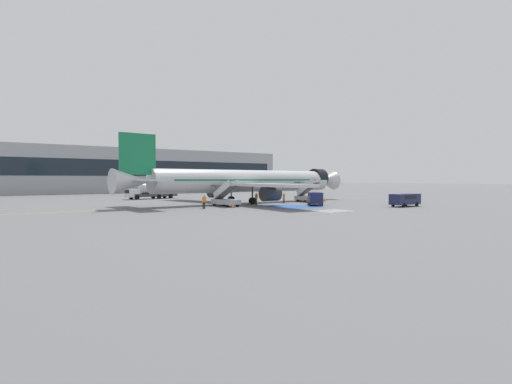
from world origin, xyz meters
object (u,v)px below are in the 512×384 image
(boarding_stairs_aft, at_px, (225,200))
(ground_crew_0, at_px, (256,198))
(ground_crew_1, at_px, (204,201))
(ground_crew_2, at_px, (284,197))
(service_van_0, at_px, (315,197))
(service_van_1, at_px, (405,199))
(traffic_cone_1, at_px, (325,200))
(terminal_building, at_px, (80,170))
(airliner, at_px, (246,181))
(traffic_cone_0, at_px, (233,206))
(boarding_stairs_forward, at_px, (308,196))
(ground_crew_3, at_px, (203,201))
(fuel_tanker, at_px, (152,191))

(boarding_stairs_aft, bearing_deg, ground_crew_0, 4.99)
(ground_crew_1, bearing_deg, ground_crew_0, 75.87)
(ground_crew_2, bearing_deg, service_van_0, 16.35)
(service_van_1, xyz_separation_m, ground_crew_2, (-9.35, 16.88, -0.16))
(traffic_cone_1, height_order, terminal_building, terminal_building)
(ground_crew_1, distance_m, ground_crew_2, 17.46)
(airliner, bearing_deg, ground_crew_0, -13.46)
(ground_crew_0, xyz_separation_m, terminal_building, (-12.62, 70.38, 5.55))
(traffic_cone_0, height_order, traffic_cone_1, traffic_cone_1)
(ground_crew_0, bearing_deg, boarding_stairs_forward, 38.79)
(boarding_stairs_aft, xyz_separation_m, ground_crew_0, (6.30, 1.00, 0.08))
(terminal_building, bearing_deg, ground_crew_3, -88.53)
(service_van_1, relative_size, ground_crew_1, 2.83)
(fuel_tanker, distance_m, ground_crew_2, 29.82)
(traffic_cone_1, bearing_deg, traffic_cone_0, -167.53)
(service_van_1, xyz_separation_m, terminal_building, (-27.98, 86.82, 5.48))
(boarding_stairs_aft, bearing_deg, traffic_cone_1, -0.38)
(service_van_0, distance_m, ground_crew_0, 9.33)
(airliner, bearing_deg, fuel_tanker, -165.31)
(traffic_cone_0, relative_size, terminal_building, 0.00)
(service_van_1, bearing_deg, ground_crew_2, -151.59)
(airliner, bearing_deg, service_van_0, 24.18)
(service_van_0, height_order, traffic_cone_1, service_van_0)
(airliner, bearing_deg, service_van_1, 31.84)
(traffic_cone_1, bearing_deg, boarding_stairs_forward, -177.91)
(ground_crew_0, bearing_deg, ground_crew_1, -125.43)
(service_van_0, distance_m, traffic_cone_1, 11.64)
(airliner, height_order, ground_crew_3, airliner)
(ground_crew_0, xyz_separation_m, ground_crew_2, (6.00, 0.44, -0.09))
(service_van_0, bearing_deg, boarding_stairs_forward, 92.94)
(boarding_stairs_forward, distance_m, fuel_tanker, 32.70)
(service_van_0, relative_size, traffic_cone_1, 7.89)
(service_van_0, bearing_deg, boarding_stairs_aft, -166.61)
(traffic_cone_0, bearing_deg, ground_crew_2, 21.00)
(traffic_cone_0, bearing_deg, ground_crew_3, 148.91)
(ground_crew_2, height_order, traffic_cone_1, ground_crew_2)
(fuel_tanker, bearing_deg, ground_crew_0, -174.79)
(ground_crew_1, distance_m, traffic_cone_1, 26.81)
(ground_crew_3, bearing_deg, terminal_building, -140.90)
(fuel_tanker, xyz_separation_m, terminal_building, (-5.37, 43.23, 4.97))
(ground_crew_0, height_order, ground_crew_3, ground_crew_0)
(boarding_stairs_forward, bearing_deg, service_van_0, -129.07)
(boarding_stairs_aft, relative_size, traffic_cone_1, 8.66)
(ground_crew_0, distance_m, ground_crew_1, 11.54)
(ground_crew_1, xyz_separation_m, traffic_cone_0, (3.88, -1.23, -0.79))
(fuel_tanker, xyz_separation_m, traffic_cone_0, (0.09, -31.76, -1.37))
(fuel_tanker, xyz_separation_m, ground_crew_3, (-3.50, -29.60, -0.71))
(boarding_stairs_forward, height_order, boarding_stairs_aft, boarding_stairs_forward)
(ground_crew_3, bearing_deg, traffic_cone_0, 96.54)
(boarding_stairs_aft, bearing_deg, terminal_building, 91.01)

